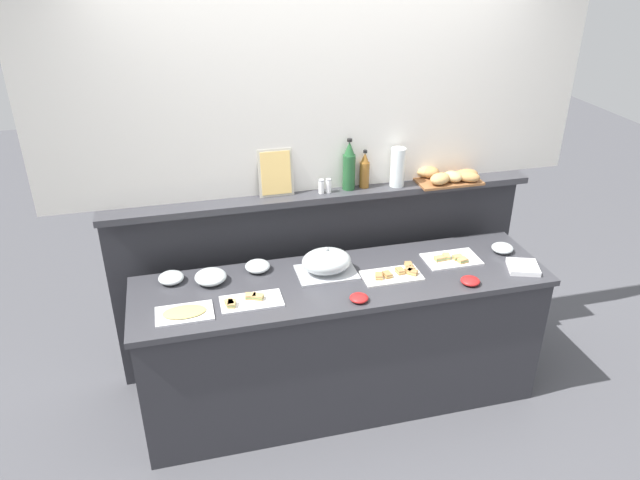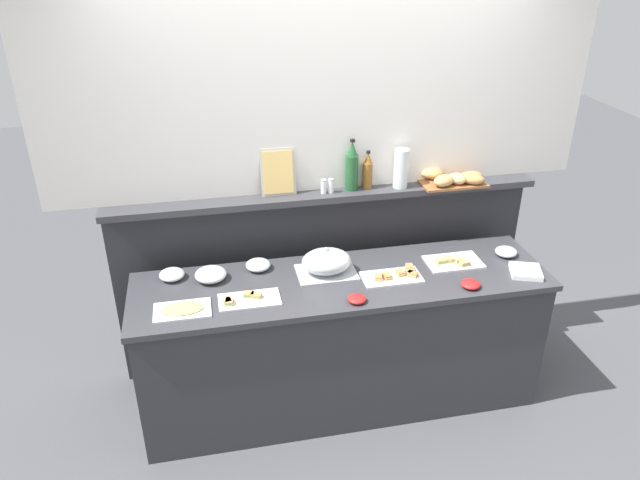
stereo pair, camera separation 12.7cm
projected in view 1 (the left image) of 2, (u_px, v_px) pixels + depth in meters
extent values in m
plane|color=#4C4C51|center=(318.00, 342.00, 4.36)|extent=(12.00, 12.00, 0.00)
cube|color=#2D2D33|center=(342.00, 344.00, 3.65)|extent=(2.34, 0.60, 0.85)
cube|color=#38383D|center=(343.00, 282.00, 3.45)|extent=(2.38, 0.64, 0.03)
cube|color=#2D2D33|center=(321.00, 277.00, 4.00)|extent=(2.64, 0.08, 1.20)
cube|color=#38383D|center=(323.00, 194.00, 3.67)|extent=(2.64, 0.22, 0.04)
cube|color=white|center=(321.00, 74.00, 3.40)|extent=(3.24, 0.08, 1.36)
cube|color=silver|center=(252.00, 301.00, 3.22)|extent=(0.33, 0.17, 0.01)
cube|color=tan|center=(251.00, 297.00, 3.24)|extent=(0.06, 0.05, 0.01)
cube|color=#66994C|center=(251.00, 296.00, 3.24)|extent=(0.06, 0.05, 0.01)
cube|color=tan|center=(250.00, 295.00, 3.23)|extent=(0.06, 0.05, 0.01)
cube|color=tan|center=(232.00, 305.00, 3.17)|extent=(0.05, 0.06, 0.01)
cube|color=#66994C|center=(232.00, 304.00, 3.17)|extent=(0.05, 0.06, 0.01)
cube|color=tan|center=(232.00, 302.00, 3.17)|extent=(0.05, 0.06, 0.01)
cube|color=tan|center=(258.00, 298.00, 3.23)|extent=(0.07, 0.06, 0.01)
cube|color=#66994C|center=(258.00, 297.00, 3.23)|extent=(0.07, 0.06, 0.01)
cube|color=tan|center=(258.00, 295.00, 3.23)|extent=(0.07, 0.06, 0.01)
cube|color=tan|center=(230.00, 304.00, 3.18)|extent=(0.05, 0.06, 0.01)
cube|color=#66994C|center=(229.00, 303.00, 3.18)|extent=(0.05, 0.06, 0.01)
cube|color=tan|center=(229.00, 302.00, 3.17)|extent=(0.05, 0.06, 0.01)
cube|color=white|center=(392.00, 276.00, 3.46)|extent=(0.34, 0.18, 0.01)
cube|color=#AD7A47|center=(400.00, 272.00, 3.47)|extent=(0.05, 0.06, 0.01)
cube|color=#E5C666|center=(400.00, 271.00, 3.47)|extent=(0.05, 0.06, 0.01)
cube|color=#AD7A47|center=(400.00, 270.00, 3.47)|extent=(0.05, 0.06, 0.01)
cube|color=#AD7A47|center=(379.00, 277.00, 3.42)|extent=(0.05, 0.06, 0.01)
cube|color=#E5C666|center=(379.00, 276.00, 3.42)|extent=(0.05, 0.06, 0.01)
cube|color=#AD7A47|center=(379.00, 275.00, 3.42)|extent=(0.05, 0.06, 0.01)
cube|color=#AD7A47|center=(387.00, 276.00, 3.44)|extent=(0.05, 0.06, 0.01)
cube|color=#E5C666|center=(387.00, 275.00, 3.43)|extent=(0.05, 0.06, 0.01)
cube|color=#AD7A47|center=(387.00, 273.00, 3.43)|extent=(0.05, 0.06, 0.01)
cube|color=#AD7A47|center=(410.00, 271.00, 3.48)|extent=(0.07, 0.06, 0.01)
cube|color=#E5C666|center=(410.00, 270.00, 3.48)|extent=(0.07, 0.06, 0.01)
cube|color=#AD7A47|center=(410.00, 269.00, 3.48)|extent=(0.07, 0.06, 0.01)
cube|color=#AD7A47|center=(409.00, 266.00, 3.53)|extent=(0.05, 0.06, 0.01)
cube|color=#E5C666|center=(409.00, 265.00, 3.53)|extent=(0.05, 0.06, 0.01)
cube|color=#AD7A47|center=(409.00, 264.00, 3.52)|extent=(0.05, 0.06, 0.01)
cube|color=#AD7A47|center=(412.00, 273.00, 3.46)|extent=(0.07, 0.07, 0.01)
cube|color=#E5C666|center=(412.00, 272.00, 3.46)|extent=(0.07, 0.07, 0.01)
cube|color=#AD7A47|center=(412.00, 271.00, 3.46)|extent=(0.07, 0.07, 0.01)
cube|color=white|center=(451.00, 259.00, 3.63)|extent=(0.33, 0.21, 0.01)
cube|color=tan|center=(439.00, 260.00, 3.60)|extent=(0.06, 0.04, 0.01)
cube|color=#66994C|center=(439.00, 259.00, 3.60)|extent=(0.06, 0.04, 0.01)
cube|color=tan|center=(439.00, 257.00, 3.60)|extent=(0.06, 0.04, 0.01)
cube|color=tan|center=(463.00, 262.00, 3.58)|extent=(0.06, 0.05, 0.01)
cube|color=#66994C|center=(463.00, 260.00, 3.58)|extent=(0.06, 0.05, 0.01)
cube|color=tan|center=(463.00, 259.00, 3.58)|extent=(0.06, 0.05, 0.01)
cube|color=tan|center=(446.00, 258.00, 3.63)|extent=(0.05, 0.06, 0.01)
cube|color=#66994C|center=(446.00, 256.00, 3.62)|extent=(0.05, 0.06, 0.01)
cube|color=tan|center=(447.00, 255.00, 3.62)|extent=(0.05, 0.06, 0.01)
cube|color=tan|center=(458.00, 259.00, 3.62)|extent=(0.06, 0.05, 0.01)
cube|color=#66994C|center=(458.00, 257.00, 3.61)|extent=(0.06, 0.05, 0.01)
cube|color=tan|center=(458.00, 256.00, 3.61)|extent=(0.06, 0.05, 0.01)
cube|color=silver|center=(185.00, 314.00, 3.12)|extent=(0.30, 0.18, 0.01)
ellipsoid|color=#E5C666|center=(184.00, 312.00, 3.12)|extent=(0.22, 0.13, 0.01)
cube|color=#B7BABF|center=(326.00, 272.00, 3.49)|extent=(0.34, 0.24, 0.01)
ellipsoid|color=silver|center=(327.00, 261.00, 3.46)|extent=(0.28, 0.23, 0.14)
sphere|color=#B7BABF|center=(327.00, 249.00, 3.42)|extent=(0.02, 0.02, 0.02)
ellipsoid|color=silver|center=(258.00, 266.00, 3.51)|extent=(0.14, 0.14, 0.06)
ellipsoid|color=#E5CC66|center=(258.00, 268.00, 3.51)|extent=(0.11, 0.11, 0.03)
ellipsoid|color=silver|center=(171.00, 278.00, 3.39)|extent=(0.14, 0.14, 0.06)
ellipsoid|color=#E5CC66|center=(171.00, 279.00, 3.40)|extent=(0.11, 0.11, 0.03)
ellipsoid|color=silver|center=(211.00, 277.00, 3.39)|extent=(0.18, 0.18, 0.07)
ellipsoid|color=#E5CC66|center=(211.00, 279.00, 3.40)|extent=(0.14, 0.14, 0.04)
ellipsoid|color=silver|center=(502.00, 248.00, 3.71)|extent=(0.13, 0.13, 0.05)
ellipsoid|color=#F28C4C|center=(502.00, 249.00, 3.71)|extent=(0.10, 0.10, 0.03)
ellipsoid|color=red|center=(359.00, 298.00, 3.23)|extent=(0.10, 0.10, 0.04)
ellipsoid|color=red|center=(470.00, 281.00, 3.38)|extent=(0.11, 0.11, 0.04)
cube|color=white|center=(523.00, 267.00, 3.53)|extent=(0.22, 0.22, 0.03)
cylinder|color=#8E5B23|center=(364.00, 175.00, 3.68)|extent=(0.06, 0.06, 0.16)
cone|color=#8E5B23|center=(365.00, 158.00, 3.63)|extent=(0.05, 0.05, 0.06)
cylinder|color=black|center=(365.00, 151.00, 3.61)|extent=(0.02, 0.02, 0.02)
cylinder|color=#23562D|center=(349.00, 172.00, 3.64)|extent=(0.08, 0.08, 0.22)
cone|color=#23562D|center=(349.00, 148.00, 3.57)|extent=(0.06, 0.06, 0.08)
cylinder|color=black|center=(350.00, 140.00, 3.54)|extent=(0.03, 0.03, 0.02)
cylinder|color=white|center=(321.00, 187.00, 3.61)|extent=(0.03, 0.03, 0.08)
cylinder|color=#B7BABF|center=(321.00, 180.00, 3.59)|extent=(0.03, 0.03, 0.01)
cylinder|color=white|center=(328.00, 187.00, 3.62)|extent=(0.03, 0.03, 0.08)
cylinder|color=#B7BABF|center=(328.00, 180.00, 3.60)|extent=(0.03, 0.03, 0.01)
cube|color=brown|center=(446.00, 179.00, 3.80)|extent=(0.40, 0.26, 0.02)
ellipsoid|color=#B7844C|center=(430.00, 172.00, 3.80)|extent=(0.13, 0.11, 0.07)
ellipsoid|color=tan|center=(440.00, 179.00, 3.70)|extent=(0.17, 0.15, 0.07)
ellipsoid|color=tan|center=(427.00, 172.00, 3.80)|extent=(0.15, 0.12, 0.07)
ellipsoid|color=#B7844C|center=(466.00, 174.00, 3.77)|extent=(0.16, 0.10, 0.06)
ellipsoid|color=tan|center=(453.00, 177.00, 3.74)|extent=(0.15, 0.15, 0.07)
ellipsoid|color=#AD7A47|center=(453.00, 177.00, 3.74)|extent=(0.14, 0.14, 0.06)
ellipsoid|color=#B7844C|center=(469.00, 177.00, 3.74)|extent=(0.16, 0.13, 0.06)
cube|color=#B2AD9E|center=(276.00, 173.00, 3.54)|extent=(0.21, 0.06, 0.28)
cube|color=#E0B766|center=(276.00, 173.00, 3.53)|extent=(0.18, 0.04, 0.25)
cylinder|color=silver|center=(398.00, 167.00, 3.68)|extent=(0.09, 0.09, 0.24)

